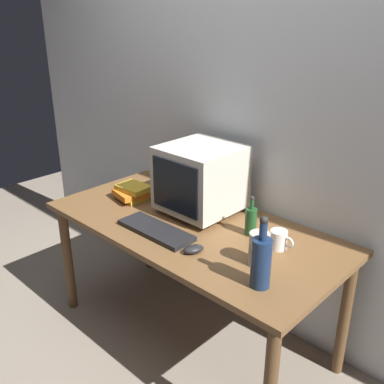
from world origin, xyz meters
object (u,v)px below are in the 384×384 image
object	(u,v)px
bottle_short	(251,220)
book_stack	(132,192)
keyboard	(156,230)
metal_canister	(259,249)
bottle_tall	(261,261)
mug	(279,240)
crt_monitor	(200,179)
computer_mouse	(193,249)

from	to	relation	value
bottle_short	book_stack	xyz separation A→B (m)	(-0.76, -0.13, -0.03)
keyboard	metal_canister	world-z (taller)	metal_canister
bottle_tall	metal_canister	size ratio (longest dim) A/B	2.06
mug	metal_canister	distance (m)	0.18
crt_monitor	bottle_short	distance (m)	0.38
metal_canister	book_stack	bearing A→B (deg)	175.84
bottle_tall	book_stack	world-z (taller)	bottle_tall
keyboard	book_stack	bearing A→B (deg)	155.67
crt_monitor	metal_canister	world-z (taller)	crt_monitor
book_stack	metal_canister	world-z (taller)	metal_canister
bottle_short	book_stack	world-z (taller)	bottle_short
bottle_short	mug	world-z (taller)	bottle_short
keyboard	book_stack	distance (m)	0.44
computer_mouse	bottle_short	distance (m)	0.34
crt_monitor	mug	size ratio (longest dim) A/B	3.24
computer_mouse	bottle_short	world-z (taller)	bottle_short
keyboard	bottle_tall	world-z (taller)	bottle_tall
bottle_short	mug	size ratio (longest dim) A/B	1.71
crt_monitor	bottle_short	size ratio (longest dim) A/B	1.89
bottle_tall	bottle_short	bearing A→B (deg)	131.59
bottle_short	bottle_tall	bearing A→B (deg)	-48.41
keyboard	book_stack	world-z (taller)	book_stack
crt_monitor	mug	bearing A→B (deg)	-4.78
bottle_short	mug	distance (m)	0.18
keyboard	computer_mouse	bearing A→B (deg)	-3.28
book_stack	bottle_tall	bearing A→B (deg)	-10.76
bottle_tall	bottle_short	xyz separation A→B (m)	(-0.29, 0.33, -0.04)
computer_mouse	book_stack	world-z (taller)	book_stack
computer_mouse	bottle_tall	distance (m)	0.38
bottle_short	metal_canister	bearing A→B (deg)	-46.12
keyboard	bottle_short	size ratio (longest dim) A/B	2.05
keyboard	computer_mouse	xyz separation A→B (m)	(0.27, -0.01, 0.01)
computer_mouse	book_stack	size ratio (longest dim) A/B	0.50
crt_monitor	metal_canister	distance (m)	0.60
crt_monitor	book_stack	size ratio (longest dim) A/B	1.93
keyboard	mug	size ratio (longest dim) A/B	3.50
book_stack	keyboard	bearing A→B (deg)	-24.02
computer_mouse	bottle_short	bearing A→B (deg)	97.27
book_stack	bottle_short	bearing A→B (deg)	9.59
metal_canister	bottle_tall	bearing A→B (deg)	-52.20
crt_monitor	computer_mouse	size ratio (longest dim) A/B	3.88
bottle_short	mug	bearing A→B (deg)	-7.04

